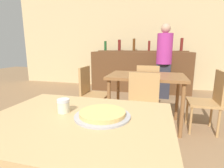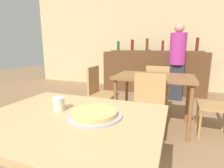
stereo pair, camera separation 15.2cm
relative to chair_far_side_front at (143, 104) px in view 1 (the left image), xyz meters
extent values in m
cube|color=#D1B784|center=(-0.29, 3.17, 0.91)|extent=(8.00, 0.05, 2.80)
cube|color=tan|center=(-0.29, -1.17, 0.25)|extent=(1.10, 0.86, 0.04)
cylinder|color=tan|center=(-0.78, -0.80, -0.13)|extent=(0.05, 0.05, 0.73)
cylinder|color=tan|center=(0.20, -0.80, -0.13)|extent=(0.05, 0.05, 0.73)
cube|color=brown|center=(0.00, 0.53, 0.27)|extent=(1.10, 0.72, 0.04)
cylinder|color=brown|center=(-0.49, 0.23, -0.12)|extent=(0.05, 0.05, 0.74)
cylinder|color=brown|center=(0.49, 0.23, -0.12)|extent=(0.05, 0.05, 0.74)
cylinder|color=brown|center=(-0.49, 0.83, -0.12)|extent=(0.05, 0.05, 0.74)
cylinder|color=brown|center=(0.49, 0.83, -0.12)|extent=(0.05, 0.05, 0.74)
cube|color=brown|center=(-0.29, 2.67, 0.03)|extent=(2.60, 0.56, 1.06)
cube|color=brown|center=(-0.29, 2.81, 0.58)|extent=(2.39, 0.24, 0.03)
cylinder|color=#1E5123|center=(-1.31, 2.81, 0.72)|extent=(0.07, 0.07, 0.26)
cylinder|color=maroon|center=(-0.90, 2.81, 0.74)|extent=(0.08, 0.08, 0.29)
cylinder|color=#5B3314|center=(-0.50, 2.81, 0.75)|extent=(0.07, 0.07, 0.32)
cylinder|color=maroon|center=(-0.09, 2.81, 0.72)|extent=(0.06, 0.06, 0.26)
cylinder|color=black|center=(0.32, 2.81, 0.75)|extent=(0.08, 0.08, 0.32)
cylinder|color=maroon|center=(0.72, 2.81, 0.75)|extent=(0.07, 0.07, 0.32)
cube|color=tan|center=(0.00, -0.08, -0.08)|extent=(0.40, 0.40, 0.04)
cube|color=tan|center=(0.00, 0.10, 0.16)|extent=(0.38, 0.04, 0.44)
cylinder|color=tan|center=(-0.17, -0.25, -0.30)|extent=(0.03, 0.03, 0.40)
cylinder|color=tan|center=(0.17, -0.25, -0.30)|extent=(0.03, 0.03, 0.40)
cylinder|color=tan|center=(-0.17, 0.09, -0.30)|extent=(0.03, 0.03, 0.40)
cylinder|color=tan|center=(0.17, 0.09, -0.30)|extent=(0.03, 0.03, 0.40)
cube|color=tan|center=(0.00, 1.14, -0.08)|extent=(0.40, 0.40, 0.04)
cube|color=tan|center=(0.00, 0.96, 0.16)|extent=(0.38, 0.04, 0.44)
cylinder|color=tan|center=(0.17, 1.31, -0.30)|extent=(0.03, 0.03, 0.40)
cylinder|color=tan|center=(-0.17, 1.31, -0.30)|extent=(0.03, 0.03, 0.40)
cylinder|color=tan|center=(0.17, 0.97, -0.30)|extent=(0.03, 0.03, 0.40)
cylinder|color=tan|center=(-0.17, 0.97, -0.30)|extent=(0.03, 0.03, 0.40)
cube|color=tan|center=(-0.80, 0.53, -0.08)|extent=(0.40, 0.40, 0.04)
cube|color=tan|center=(-0.98, 0.53, 0.16)|extent=(0.04, 0.38, 0.44)
cylinder|color=tan|center=(-0.63, 0.36, -0.30)|extent=(0.03, 0.03, 0.40)
cylinder|color=tan|center=(-0.63, 0.70, -0.30)|extent=(0.03, 0.03, 0.40)
cylinder|color=tan|center=(-0.97, 0.36, -0.30)|extent=(0.03, 0.03, 0.40)
cylinder|color=tan|center=(-0.97, 0.70, -0.30)|extent=(0.03, 0.03, 0.40)
cube|color=tan|center=(0.80, 0.53, -0.08)|extent=(0.40, 0.40, 0.04)
cube|color=tan|center=(0.98, 0.53, 0.16)|extent=(0.04, 0.38, 0.44)
cylinder|color=tan|center=(0.63, 0.70, -0.30)|extent=(0.03, 0.03, 0.40)
cylinder|color=tan|center=(0.63, 0.36, -0.30)|extent=(0.03, 0.03, 0.40)
cylinder|color=tan|center=(0.97, 0.70, -0.30)|extent=(0.03, 0.03, 0.40)
cylinder|color=tan|center=(0.97, 0.36, -0.30)|extent=(0.03, 0.03, 0.40)
cylinder|color=#A3A3A8|center=(-0.16, -1.11, 0.28)|extent=(0.34, 0.34, 0.01)
cylinder|color=#E0B266|center=(-0.16, -1.11, 0.30)|extent=(0.28, 0.28, 0.02)
cylinder|color=beige|center=(-0.42, -1.10, 0.31)|extent=(0.08, 0.08, 0.07)
cylinder|color=silver|center=(-0.42, -1.10, 0.35)|extent=(0.08, 0.08, 0.02)
cube|color=#2D2D38|center=(0.29, 2.09, -0.09)|extent=(0.32, 0.18, 0.80)
cylinder|color=#B2338C|center=(0.29, 2.09, 0.65)|extent=(0.34, 0.34, 0.67)
sphere|color=tan|center=(0.29, 2.09, 1.08)|extent=(0.21, 0.21, 0.21)
camera|label=1|loc=(0.15, -2.06, 0.69)|focal=28.00mm
camera|label=2|loc=(0.29, -2.02, 0.69)|focal=28.00mm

